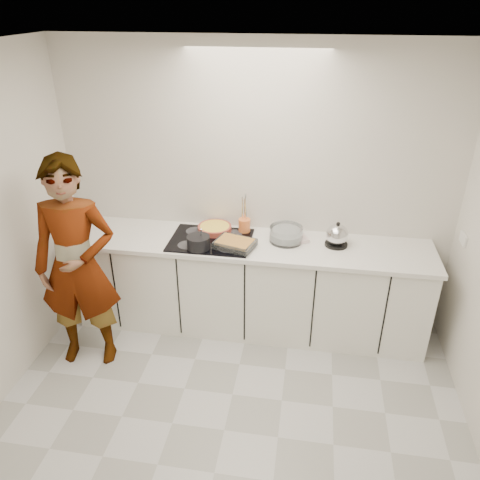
% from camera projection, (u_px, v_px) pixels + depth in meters
% --- Properties ---
extents(floor, '(3.60, 3.20, 0.00)m').
position_uv_depth(floor, '(224.00, 430.00, 3.47)').
color(floor, silver).
rests_on(floor, ground).
extents(ceiling, '(3.60, 3.20, 0.00)m').
position_uv_depth(ceiling, '(216.00, 57.00, 2.27)').
color(ceiling, white).
rests_on(ceiling, wall_back).
extents(wall_back, '(3.60, 0.00, 2.60)m').
position_uv_depth(wall_back, '(255.00, 189.00, 4.27)').
color(wall_back, silver).
rests_on(wall_back, ground).
extents(base_cabinets, '(3.20, 0.58, 0.87)m').
position_uv_depth(base_cabinets, '(249.00, 287.00, 4.39)').
color(base_cabinets, white).
rests_on(base_cabinets, floor).
extents(countertop, '(3.24, 0.64, 0.04)m').
position_uv_depth(countertop, '(250.00, 244.00, 4.18)').
color(countertop, white).
rests_on(countertop, base_cabinets).
extents(hob, '(0.72, 0.54, 0.01)m').
position_uv_depth(hob, '(211.00, 240.00, 4.20)').
color(hob, black).
rests_on(hob, countertop).
extents(tart_dish, '(0.39, 0.39, 0.05)m').
position_uv_depth(tart_dish, '(215.00, 228.00, 4.33)').
color(tart_dish, '#AB4334').
rests_on(tart_dish, hob).
extents(saucepan, '(0.23, 0.23, 0.19)m').
position_uv_depth(saucepan, '(198.00, 242.00, 4.02)').
color(saucepan, black).
rests_on(saucepan, hob).
extents(baking_dish, '(0.38, 0.32, 0.06)m').
position_uv_depth(baking_dish, '(235.00, 243.00, 4.05)').
color(baking_dish, silver).
rests_on(baking_dish, hob).
extents(mixing_bowl, '(0.39, 0.39, 0.14)m').
position_uv_depth(mixing_bowl, '(286.00, 235.00, 4.16)').
color(mixing_bowl, silver).
rests_on(mixing_bowl, countertop).
extents(tea_towel, '(0.25, 0.23, 0.03)m').
position_uv_depth(tea_towel, '(296.00, 239.00, 4.19)').
color(tea_towel, white).
rests_on(tea_towel, countertop).
extents(kettle, '(0.22, 0.22, 0.23)m').
position_uv_depth(kettle, '(337.00, 236.00, 4.08)').
color(kettle, black).
rests_on(kettle, countertop).
extents(utensil_crock, '(0.14, 0.14, 0.14)m').
position_uv_depth(utensil_crock, '(244.00, 226.00, 4.32)').
color(utensil_crock, orange).
rests_on(utensil_crock, countertop).
extents(cook, '(0.74, 0.55, 1.84)m').
position_uv_depth(cook, '(77.00, 266.00, 3.78)').
color(cook, white).
rests_on(cook, floor).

